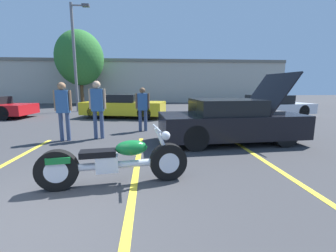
# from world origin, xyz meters

# --- Properties ---
(ground_plane) EXTENTS (80.00, 80.00, 0.00)m
(ground_plane) POSITION_xyz_m (0.00, 0.00, 0.00)
(ground_plane) COLOR #38383A
(parking_stripe_middle) EXTENTS (0.12, 5.51, 0.01)m
(parking_stripe_middle) POSITION_xyz_m (1.36, 1.86, 0.00)
(parking_stripe_middle) COLOR yellow
(parking_stripe_middle) RESTS_ON ground
(parking_stripe_back) EXTENTS (0.12, 5.51, 0.01)m
(parking_stripe_back) POSITION_xyz_m (4.19, 1.86, 0.00)
(parking_stripe_back) COLOR yellow
(parking_stripe_back) RESTS_ON ground
(far_building) EXTENTS (32.00, 4.20, 4.40)m
(far_building) POSITION_xyz_m (0.00, 22.84, 2.34)
(far_building) COLOR #B2AD9E
(far_building) RESTS_ON ground
(light_pole) EXTENTS (1.21, 0.28, 6.82)m
(light_pole) POSITION_xyz_m (-3.08, 13.08, 3.79)
(light_pole) COLOR slate
(light_pole) RESTS_ON ground
(tree_background) EXTENTS (4.21, 4.21, 6.60)m
(tree_background) POSITION_xyz_m (-4.56, 19.03, 4.17)
(tree_background) COLOR brown
(tree_background) RESTS_ON ground
(motorcycle) EXTENTS (2.48, 0.71, 0.97)m
(motorcycle) POSITION_xyz_m (1.05, 1.21, 0.40)
(motorcycle) COLOR black
(motorcycle) RESTS_ON ground
(show_car_hood_open) EXTENTS (4.23, 2.08, 2.05)m
(show_car_hood_open) POSITION_xyz_m (4.04, 3.98, 0.63)
(show_car_hood_open) COLOR black
(show_car_hood_open) RESTS_ON ground
(parked_car_right_row) EXTENTS (4.67, 2.47, 1.19)m
(parked_car_right_row) POSITION_xyz_m (8.36, 9.50, 0.57)
(parked_car_right_row) COLOR silver
(parked_car_right_row) RESTS_ON ground
(parked_car_mid_row) EXTENTS (4.59, 2.81, 1.24)m
(parked_car_mid_row) POSITION_xyz_m (0.24, 9.84, 0.61)
(parked_car_mid_row) COLOR yellow
(parked_car_mid_row) RESTS_ON ground
(spectator_near_motorcycle) EXTENTS (0.52, 0.24, 1.82)m
(spectator_near_motorcycle) POSITION_xyz_m (0.01, 4.75, 1.10)
(spectator_near_motorcycle) COLOR #38476B
(spectator_near_motorcycle) RESTS_ON ground
(spectator_by_show_car) EXTENTS (0.52, 0.23, 1.78)m
(spectator_by_show_car) POSITION_xyz_m (-0.97, 4.55, 1.07)
(spectator_by_show_car) COLOR #38476B
(spectator_by_show_car) RESTS_ON ground
(spectator_midground) EXTENTS (0.52, 0.21, 1.62)m
(spectator_midground) POSITION_xyz_m (1.38, 5.89, 0.96)
(spectator_midground) COLOR #38476B
(spectator_midground) RESTS_ON ground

